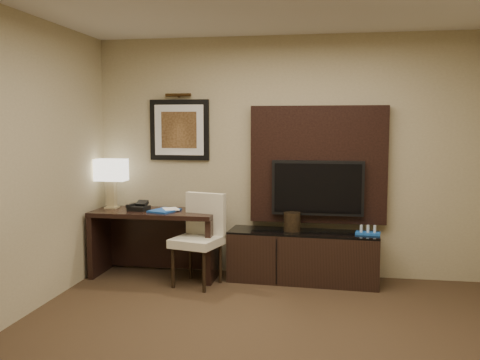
% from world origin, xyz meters
% --- Properties ---
extents(wall_back, '(4.50, 0.01, 2.70)m').
position_xyz_m(wall_back, '(0.00, 2.50, 1.35)').
color(wall_back, tan).
rests_on(wall_back, floor).
extents(wall_front, '(4.50, 0.01, 2.70)m').
position_xyz_m(wall_front, '(0.00, -2.50, 1.35)').
color(wall_front, tan).
rests_on(wall_front, floor).
extents(desk, '(1.41, 0.62, 0.75)m').
position_xyz_m(desk, '(-1.50, 2.15, 0.37)').
color(desk, black).
rests_on(desk, floor).
extents(credenza, '(1.64, 0.54, 0.56)m').
position_xyz_m(credenza, '(0.16, 2.20, 0.28)').
color(credenza, black).
rests_on(credenza, floor).
extents(tv_wall_panel, '(1.50, 0.12, 1.30)m').
position_xyz_m(tv_wall_panel, '(0.30, 2.44, 1.27)').
color(tv_wall_panel, black).
rests_on(tv_wall_panel, wall_back).
extents(tv, '(1.00, 0.08, 0.60)m').
position_xyz_m(tv, '(0.30, 2.34, 1.02)').
color(tv, black).
rests_on(tv, tv_wall_panel).
extents(artwork, '(0.70, 0.04, 0.70)m').
position_xyz_m(artwork, '(-1.30, 2.48, 1.65)').
color(artwork, black).
rests_on(artwork, wall_back).
extents(picture_light, '(0.04, 0.04, 0.30)m').
position_xyz_m(picture_light, '(-1.30, 2.44, 2.05)').
color(picture_light, '#442E15').
rests_on(picture_light, wall_back).
extents(desk_chair, '(0.59, 0.64, 0.97)m').
position_xyz_m(desk_chair, '(-0.95, 1.87, 0.48)').
color(desk_chair, beige).
rests_on(desk_chair, floor).
extents(table_lamp, '(0.39, 0.28, 0.57)m').
position_xyz_m(table_lamp, '(-2.05, 2.24, 1.04)').
color(table_lamp, tan).
rests_on(table_lamp, desk).
extents(desk_phone, '(0.23, 0.21, 0.10)m').
position_xyz_m(desk_phone, '(-1.69, 2.14, 0.80)').
color(desk_phone, black).
rests_on(desk_phone, desk).
extents(blue_folder, '(0.34, 0.39, 0.02)m').
position_xyz_m(blue_folder, '(-1.38, 2.11, 0.76)').
color(blue_folder, '#164295').
rests_on(blue_folder, desk).
extents(book, '(0.16, 0.10, 0.23)m').
position_xyz_m(book, '(-1.41, 2.15, 0.86)').
color(book, tan).
rests_on(book, desk).
extents(ice_bucket, '(0.21, 0.21, 0.21)m').
position_xyz_m(ice_bucket, '(0.03, 2.21, 0.66)').
color(ice_bucket, black).
rests_on(ice_bucket, credenza).
extents(minibar_tray, '(0.27, 0.18, 0.09)m').
position_xyz_m(minibar_tray, '(0.84, 2.17, 0.60)').
color(minibar_tray, '#1B56B2').
rests_on(minibar_tray, credenza).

